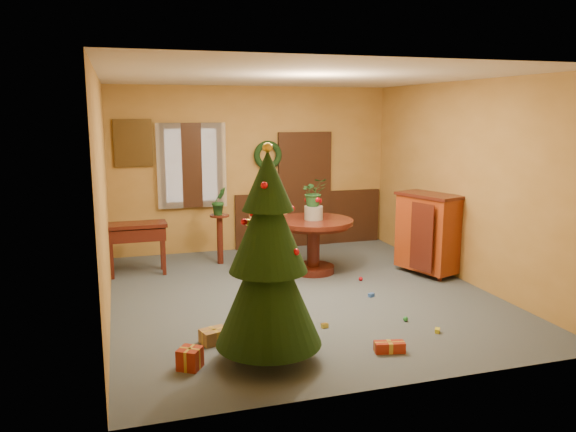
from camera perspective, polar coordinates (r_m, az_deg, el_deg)
name	(u,v)px	position (r m, az deg, el deg)	size (l,w,h in m)	color
room_envelope	(265,188)	(10.11, -2.32, 2.90)	(5.50, 5.50, 5.50)	#3B4655
dining_table	(313,235)	(8.63, 2.60, -1.99)	(1.22, 1.22, 0.84)	black
urn	(314,213)	(8.56, 2.62, 0.33)	(0.28, 0.28, 0.21)	slate
centerpiece_plant	(314,192)	(8.51, 2.63, 2.44)	(0.39, 0.33, 0.43)	#1E4C23
chair_near	(265,243)	(8.46, -2.30, -2.74)	(0.48, 0.48, 0.96)	olive
chair_far	(274,224)	(9.91, -1.46, -0.78)	(0.44, 0.44, 0.96)	olive
guitar	(280,259)	(8.13, -0.77, -4.35)	(0.32, 0.15, 0.74)	beige
plant_stand	(220,233)	(9.22, -6.94, -1.75)	(0.32, 0.32, 0.82)	black
stand_plant	(219,201)	(9.12, -7.01, 1.53)	(0.25, 0.20, 0.45)	#19471E
christmas_tree	(268,261)	(5.46, -2.02, -4.60)	(1.06, 1.06, 2.18)	#382111
writing_desk	(137,236)	(8.84, -15.12, -1.96)	(0.90, 0.45, 0.80)	black
sideboard	(428,231)	(8.80, 14.02, -1.53)	(0.80, 1.09, 1.25)	#5B200A
gift_a	(214,336)	(6.25, -7.51, -11.99)	(0.33, 0.28, 0.15)	brown
gift_b	(190,358)	(5.70, -9.93, -14.06)	(0.28, 0.28, 0.21)	maroon
gift_c	(247,299)	(7.36, -4.24, -8.45)	(0.29, 0.30, 0.14)	brown
gift_d	(389,347)	(6.08, 10.27, -12.96)	(0.33, 0.19, 0.11)	maroon
toy_a	(371,295)	(7.72, 8.45, -7.95)	(0.08, 0.05, 0.05)	#2853B1
toy_b	(406,319)	(6.94, 11.85, -10.20)	(0.06, 0.06, 0.06)	#227E3A
toy_c	(437,331)	(6.69, 14.93, -11.18)	(0.08, 0.05, 0.05)	gold
toy_d	(361,279)	(8.40, 7.40, -6.35)	(0.06, 0.06, 0.06)	#B70C17
toy_e	(325,326)	(6.62, 3.74, -11.05)	(0.08, 0.05, 0.05)	gold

